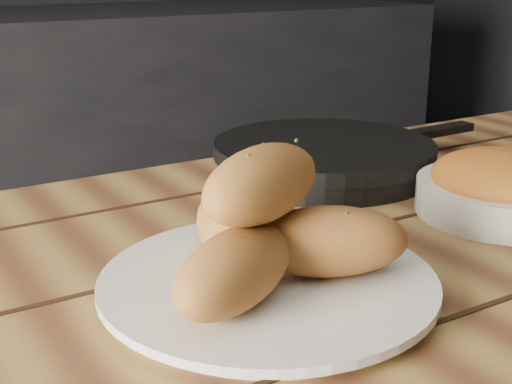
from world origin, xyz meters
The scene contains 5 objects.
table centered at (0.19, 0.27, 0.65)m, with size 1.50×0.88×0.75m.
plate centered at (0.11, 0.28, 0.76)m, with size 0.30×0.30×0.02m.
bread_rolls centered at (0.10, 0.28, 0.81)m, with size 0.26×0.22×0.12m.
skillet centered at (0.37, 0.56, 0.77)m, with size 0.44×0.30×0.05m.
bowl centered at (0.45, 0.32, 0.78)m, with size 0.20×0.20×0.07m.
Camera 1 is at (-0.20, -0.20, 1.03)m, focal length 50.00 mm.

